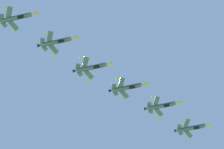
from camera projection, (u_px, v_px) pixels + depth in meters
fighter_jet_lead at (192, 128)px, 176.60m from camera, size 15.74×10.22×4.38m
fighter_jet_left_wing at (162, 106)px, 173.06m from camera, size 15.74×10.16×4.41m
fighter_jet_right_wing at (128, 87)px, 164.30m from camera, size 15.74×10.25×4.38m
fighter_jet_left_outer at (92, 67)px, 158.82m from camera, size 15.74×10.20×4.38m
fighter_jet_right_outer at (57, 42)px, 157.37m from camera, size 15.74×10.21×4.38m
fighter_jet_trail_slot at (17, 18)px, 150.81m from camera, size 15.74×10.19×4.38m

